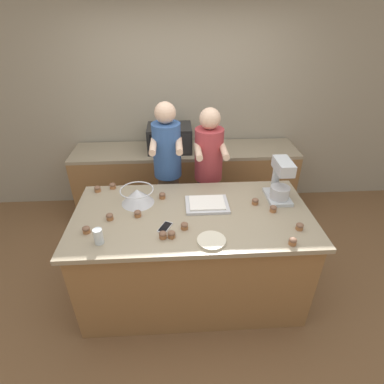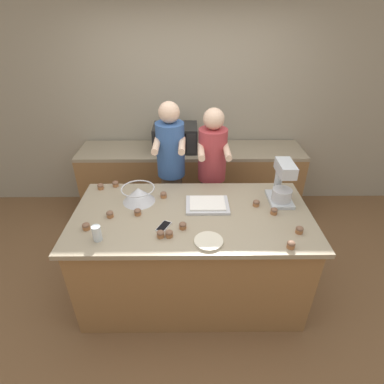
% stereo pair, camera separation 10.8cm
% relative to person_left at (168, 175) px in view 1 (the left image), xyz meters
% --- Properties ---
extents(ground_plane, '(16.00, 16.00, 0.00)m').
position_rel_person_left_xyz_m(ground_plane, '(0.21, -0.76, -0.90)').
color(ground_plane, brown).
extents(back_wall, '(10.00, 0.06, 2.70)m').
position_rel_person_left_xyz_m(back_wall, '(0.21, 1.01, 0.45)').
color(back_wall, gray).
rests_on(back_wall, ground_plane).
extents(island_counter, '(2.01, 1.02, 0.93)m').
position_rel_person_left_xyz_m(island_counter, '(0.21, -0.76, -0.43)').
color(island_counter, olive).
rests_on(island_counter, ground_plane).
extents(back_counter, '(2.80, 0.60, 0.90)m').
position_rel_person_left_xyz_m(back_counter, '(0.21, 0.66, -0.44)').
color(back_counter, olive).
rests_on(back_counter, ground_plane).
extents(person_left, '(0.31, 0.48, 1.67)m').
position_rel_person_left_xyz_m(person_left, '(0.00, 0.00, 0.00)').
color(person_left, brown).
rests_on(person_left, ground_plane).
extents(person_right, '(0.31, 0.49, 1.60)m').
position_rel_person_left_xyz_m(person_right, '(0.43, -0.00, -0.04)').
color(person_right, '#232328').
rests_on(person_right, ground_plane).
extents(stand_mixer, '(0.20, 0.30, 0.38)m').
position_rel_person_left_xyz_m(stand_mixer, '(1.00, -0.57, 0.20)').
color(stand_mixer, '#B2B7BC').
rests_on(stand_mixer, island_counter).
extents(mixing_bowl, '(0.30, 0.30, 0.14)m').
position_rel_person_left_xyz_m(mixing_bowl, '(-0.26, -0.57, 0.10)').
color(mixing_bowl, '#BCBCC1').
rests_on(mixing_bowl, island_counter).
extents(baking_tray, '(0.37, 0.28, 0.04)m').
position_rel_person_left_xyz_m(baking_tray, '(0.35, -0.65, 0.05)').
color(baking_tray, '#BCBCC1').
rests_on(baking_tray, island_counter).
extents(microwave_oven, '(0.53, 0.40, 0.30)m').
position_rel_person_left_xyz_m(microwave_oven, '(0.02, 0.66, 0.16)').
color(microwave_oven, black).
rests_on(microwave_oven, back_counter).
extents(cell_phone, '(0.13, 0.16, 0.01)m').
position_rel_person_left_xyz_m(cell_phone, '(-0.01, -0.94, 0.04)').
color(cell_phone, silver).
rests_on(cell_phone, island_counter).
extents(drinking_glass, '(0.07, 0.07, 0.12)m').
position_rel_person_left_xyz_m(drinking_glass, '(-0.49, -1.09, 0.09)').
color(drinking_glass, silver).
rests_on(drinking_glass, island_counter).
extents(small_plate, '(0.22, 0.22, 0.02)m').
position_rel_person_left_xyz_m(small_plate, '(0.33, -1.13, 0.04)').
color(small_plate, beige).
rests_on(small_plate, island_counter).
extents(cupcake_0, '(0.06, 0.06, 0.06)m').
position_rel_person_left_xyz_m(cupcake_0, '(-0.53, -0.30, 0.06)').
color(cupcake_0, '#9E6038').
rests_on(cupcake_0, island_counter).
extents(cupcake_1, '(0.06, 0.06, 0.06)m').
position_rel_person_left_xyz_m(cupcake_1, '(0.04, -1.06, 0.06)').
color(cupcake_1, '#9E6038').
rests_on(cupcake_1, island_counter).
extents(cupcake_2, '(0.06, 0.06, 0.06)m').
position_rel_person_left_xyz_m(cupcake_2, '(0.14, -0.96, 0.06)').
color(cupcake_2, '#9E6038').
rests_on(cupcake_2, island_counter).
extents(cupcake_3, '(0.06, 0.06, 0.06)m').
position_rel_person_left_xyz_m(cupcake_3, '(-0.05, -0.50, 0.06)').
color(cupcake_3, '#9E6038').
rests_on(cupcake_3, island_counter).
extents(cupcake_4, '(0.06, 0.06, 0.06)m').
position_rel_person_left_xyz_m(cupcake_4, '(-0.24, -0.78, 0.06)').
color(cupcake_4, '#9E6038').
rests_on(cupcake_4, island_counter).
extents(cupcake_5, '(0.06, 0.06, 0.06)m').
position_rel_person_left_xyz_m(cupcake_5, '(-0.62, -0.97, 0.06)').
color(cupcake_5, '#9E6038').
rests_on(cupcake_5, island_counter).
extents(cupcake_6, '(0.06, 0.06, 0.06)m').
position_rel_person_left_xyz_m(cupcake_6, '(-0.47, -0.80, 0.06)').
color(cupcake_6, '#9E6038').
rests_on(cupcake_6, island_counter).
extents(cupcake_7, '(0.06, 0.06, 0.06)m').
position_rel_person_left_xyz_m(cupcake_7, '(0.78, -0.65, 0.06)').
color(cupcake_7, '#9E6038').
rests_on(cupcake_7, island_counter).
extents(cupcake_8, '(0.06, 0.06, 0.06)m').
position_rel_person_left_xyz_m(cupcake_8, '(-0.03, -1.06, 0.06)').
color(cupcake_8, '#9E6038').
rests_on(cupcake_8, island_counter).
extents(cupcake_9, '(0.06, 0.06, 0.06)m').
position_rel_person_left_xyz_m(cupcake_9, '(0.92, -1.19, 0.06)').
color(cupcake_9, '#9E6038').
rests_on(cupcake_9, island_counter).
extents(cupcake_10, '(0.06, 0.06, 0.06)m').
position_rel_person_left_xyz_m(cupcake_10, '(-0.66, -0.35, 0.06)').
color(cupcake_10, '#9E6038').
rests_on(cupcake_10, island_counter).
extents(cupcake_11, '(0.06, 0.06, 0.06)m').
position_rel_person_left_xyz_m(cupcake_11, '(1.04, -1.02, 0.06)').
color(cupcake_11, '#9E6038').
rests_on(cupcake_11, island_counter).
extents(cupcake_12, '(0.06, 0.06, 0.06)m').
position_rel_person_left_xyz_m(cupcake_12, '(0.90, -0.77, 0.06)').
color(cupcake_12, '#9E6038').
rests_on(cupcake_12, island_counter).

